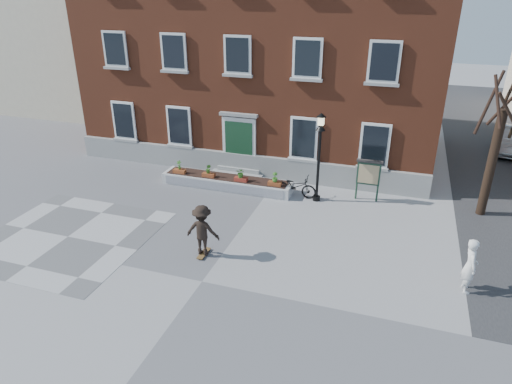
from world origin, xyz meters
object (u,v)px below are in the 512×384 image
(parked_car, at_px, (511,140))
(bystander, at_px, (470,266))
(lamp_post, at_px, (320,146))
(skateboarder, at_px, (202,230))
(notice_board, at_px, (369,174))
(bicycle, at_px, (295,186))

(parked_car, height_order, bystander, bystander)
(lamp_post, bearing_deg, skateboarder, -116.98)
(bystander, bearing_deg, skateboarder, 86.18)
(notice_board, relative_size, skateboarder, 0.98)
(bystander, distance_m, lamp_post, 7.72)
(bicycle, relative_size, bystander, 1.06)
(notice_board, bearing_deg, bystander, -57.34)
(skateboarder, bearing_deg, bystander, 4.66)
(bystander, distance_m, notice_board, 6.73)
(parked_car, bearing_deg, lamp_post, -123.31)
(skateboarder, bearing_deg, parked_car, 52.20)
(bicycle, bearing_deg, bystander, -125.31)
(bystander, height_order, skateboarder, skateboarder)
(bicycle, xyz_separation_m, skateboarder, (-1.88, -5.74, 0.49))
(lamp_post, relative_size, notice_board, 2.10)
(bystander, bearing_deg, lamp_post, 40.56)
(bicycle, distance_m, parked_car, 14.04)
(notice_board, xyz_separation_m, skateboarder, (-4.95, -6.36, -0.27))
(bicycle, distance_m, skateboarder, 6.06)
(parked_car, height_order, skateboarder, skateboarder)
(bystander, xyz_separation_m, notice_board, (-3.63, 5.66, 0.36))
(bicycle, height_order, notice_board, notice_board)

